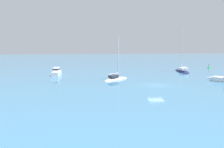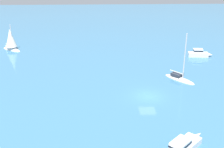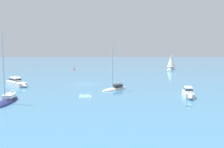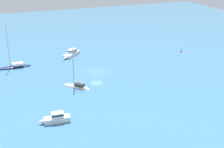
{
  "view_description": "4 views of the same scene",
  "coord_description": "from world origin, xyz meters",
  "px_view_note": "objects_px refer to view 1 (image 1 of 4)",
  "views": [
    {
      "loc": [
        -43.21,
        11.06,
        7.92
      ],
      "look_at": [
        -5.07,
        7.77,
        2.64
      ],
      "focal_mm": 43.54,
      "sensor_mm": 36.0,
      "label": 1
    },
    {
      "loc": [
        -6.73,
        -40.36,
        20.47
      ],
      "look_at": [
        -5.17,
        7.19,
        0.72
      ],
      "focal_mm": 48.34,
      "sensor_mm": 36.0,
      "label": 2
    },
    {
      "loc": [
        57.12,
        5.22,
        9.51
      ],
      "look_at": [
        -0.13,
        5.55,
        2.07
      ],
      "focal_mm": 45.11,
      "sensor_mm": 36.0,
      "label": 3
    },
    {
      "loc": [
        21.16,
        59.48,
        24.53
      ],
      "look_at": [
        -1.44,
        5.58,
        1.44
      ],
      "focal_mm": 49.3,
      "sensor_mm": 36.0,
      "label": 4
    }
  ],
  "objects_px": {
    "yacht_1": "(182,71)",
    "channel_buoy": "(209,68)",
    "yacht_2": "(116,79)",
    "cabin_cruiser": "(57,72)"
  },
  "relations": [
    {
      "from": "yacht_1",
      "to": "yacht_2",
      "type": "bearing_deg",
      "value": 121.9
    },
    {
      "from": "cabin_cruiser",
      "to": "channel_buoy",
      "type": "bearing_deg",
      "value": -69.99
    },
    {
      "from": "yacht_1",
      "to": "yacht_2",
      "type": "distance_m",
      "value": 19.0
    },
    {
      "from": "yacht_2",
      "to": "yacht_1",
      "type": "bearing_deg",
      "value": -9.23
    },
    {
      "from": "yacht_2",
      "to": "channel_buoy",
      "type": "height_order",
      "value": "yacht_2"
    },
    {
      "from": "yacht_1",
      "to": "channel_buoy",
      "type": "bearing_deg",
      "value": -55.1
    },
    {
      "from": "yacht_1",
      "to": "cabin_cruiser",
      "type": "relative_size",
      "value": 2.1
    },
    {
      "from": "yacht_1",
      "to": "cabin_cruiser",
      "type": "xyz_separation_m",
      "value": [
        -3.14,
        27.75,
        0.51
      ]
    },
    {
      "from": "yacht_1",
      "to": "channel_buoy",
      "type": "relative_size",
      "value": 7.58
    },
    {
      "from": "yacht_1",
      "to": "channel_buoy",
      "type": "distance_m",
      "value": 11.12
    }
  ]
}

